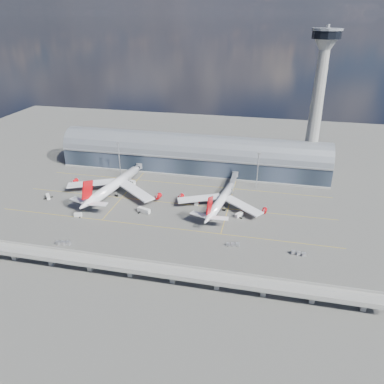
% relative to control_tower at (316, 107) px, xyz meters
% --- Properties ---
extents(ground, '(500.00, 500.00, 0.00)m').
position_rel_control_tower_xyz_m(ground, '(-85.00, -83.00, -51.64)').
color(ground, '#474744').
rests_on(ground, ground).
extents(taxi_lines, '(200.00, 80.12, 0.01)m').
position_rel_control_tower_xyz_m(taxi_lines, '(-85.00, -60.89, -51.63)').
color(taxi_lines, gold).
rests_on(taxi_lines, ground).
extents(terminal, '(200.00, 30.00, 28.00)m').
position_rel_control_tower_xyz_m(terminal, '(-85.00, -5.01, -40.30)').
color(terminal, '#1D2531').
rests_on(terminal, ground).
extents(control_tower, '(19.00, 19.00, 103.00)m').
position_rel_control_tower_xyz_m(control_tower, '(0.00, 0.00, 0.00)').
color(control_tower, gray).
rests_on(control_tower, ground).
extents(guideway, '(220.00, 8.50, 7.20)m').
position_rel_control_tower_xyz_m(guideway, '(-85.00, -138.00, -46.34)').
color(guideway, gray).
rests_on(guideway, ground).
extents(floodlight_mast_left, '(3.00, 0.70, 25.70)m').
position_rel_control_tower_xyz_m(floodlight_mast_left, '(-135.00, -28.00, -38.00)').
color(floodlight_mast_left, gray).
rests_on(floodlight_mast_left, ground).
extents(floodlight_mast_right, '(3.00, 0.70, 25.70)m').
position_rel_control_tower_xyz_m(floodlight_mast_right, '(-35.00, -28.00, -38.00)').
color(floodlight_mast_right, gray).
rests_on(floodlight_mast_right, ground).
extents(airliner_left, '(67.59, 71.12, 21.70)m').
position_rel_control_tower_xyz_m(airliner_left, '(-127.11, -59.60, -45.44)').
color(airliner_left, white).
rests_on(airliner_left, ground).
extents(airliner_right, '(56.59, 59.19, 18.80)m').
position_rel_control_tower_xyz_m(airliner_right, '(-54.65, -63.63, -46.76)').
color(airliner_right, white).
rests_on(airliner_right, ground).
extents(jet_bridge_left, '(4.40, 28.00, 7.25)m').
position_rel_control_tower_xyz_m(jet_bridge_left, '(-123.26, -29.88, -46.46)').
color(jet_bridge_left, gray).
rests_on(jet_bridge_left, ground).
extents(jet_bridge_right, '(4.40, 32.00, 7.25)m').
position_rel_control_tower_xyz_m(jet_bridge_right, '(-50.93, -31.82, -46.46)').
color(jet_bridge_right, gray).
rests_on(jet_bridge_right, ground).
extents(service_truck_0, '(5.41, 6.09, 2.55)m').
position_rel_control_tower_xyz_m(service_truck_0, '(-166.36, -74.27, -50.32)').
color(service_truck_0, silver).
rests_on(service_truck_0, ground).
extents(service_truck_1, '(4.75, 2.89, 2.57)m').
position_rel_control_tower_xyz_m(service_truck_1, '(-135.37, -92.43, -50.34)').
color(service_truck_1, silver).
rests_on(service_truck_1, ground).
extents(service_truck_2, '(8.67, 4.90, 3.02)m').
position_rel_control_tower_xyz_m(service_truck_2, '(-99.02, -79.11, -50.06)').
color(service_truck_2, silver).
rests_on(service_truck_2, ground).
extents(service_truck_3, '(4.80, 5.83, 2.69)m').
position_rel_control_tower_xyz_m(service_truck_3, '(-42.32, -71.92, -50.26)').
color(service_truck_3, silver).
rests_on(service_truck_3, ground).
extents(service_truck_4, '(2.72, 5.18, 2.95)m').
position_rel_control_tower_xyz_m(service_truck_4, '(-70.08, -61.47, -50.15)').
color(service_truck_4, silver).
rests_on(service_truck_4, ground).
extents(service_truck_5, '(6.79, 4.76, 3.07)m').
position_rel_control_tower_xyz_m(service_truck_5, '(-121.43, -41.41, -50.07)').
color(service_truck_5, silver).
rests_on(service_truck_5, ground).
extents(cargo_train_0, '(8.16, 3.03, 1.79)m').
position_rel_control_tower_xyz_m(cargo_train_0, '(-128.87, -121.09, -50.70)').
color(cargo_train_0, gray).
rests_on(cargo_train_0, ground).
extents(cargo_train_1, '(7.15, 2.76, 1.56)m').
position_rel_control_tower_xyz_m(cargo_train_1, '(-42.24, -103.09, -50.82)').
color(cargo_train_1, gray).
rests_on(cargo_train_1, ground).
extents(cargo_train_2, '(7.81, 3.12, 1.71)m').
position_rel_control_tower_xyz_m(cargo_train_2, '(-9.17, -104.06, -50.74)').
color(cargo_train_2, gray).
rests_on(cargo_train_2, ground).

